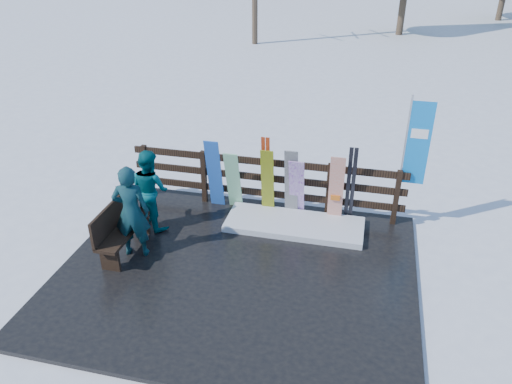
% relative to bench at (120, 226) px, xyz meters
% --- Properties ---
extents(ground, '(700.00, 700.00, 0.00)m').
position_rel_bench_xyz_m(ground, '(2.17, -0.13, -0.60)').
color(ground, white).
rests_on(ground, ground).
extents(deck, '(6.00, 5.00, 0.08)m').
position_rel_bench_xyz_m(deck, '(2.17, -0.13, -0.56)').
color(deck, black).
rests_on(deck, ground).
extents(fence, '(5.60, 0.10, 1.15)m').
position_rel_bench_xyz_m(fence, '(2.17, 2.07, 0.14)').
color(fence, black).
rests_on(fence, deck).
extents(snow_patch, '(2.66, 1.00, 0.12)m').
position_rel_bench_xyz_m(snow_patch, '(2.90, 1.47, -0.46)').
color(snow_patch, white).
rests_on(snow_patch, deck).
extents(bench, '(0.41, 1.50, 0.97)m').
position_rel_bench_xyz_m(bench, '(0.00, 0.00, 0.00)').
color(bench, black).
rests_on(bench, deck).
extents(snowboard_0, '(0.30, 0.34, 1.55)m').
position_rel_bench_xyz_m(snowboard_0, '(1.18, 1.85, 0.26)').
color(snowboard_0, blue).
rests_on(snowboard_0, deck).
extents(snowboard_1, '(0.29, 0.40, 1.34)m').
position_rel_bench_xyz_m(snowboard_1, '(1.57, 1.85, 0.16)').
color(snowboard_1, white).
rests_on(snowboard_1, deck).
extents(snowboard_2, '(0.25, 0.26, 1.45)m').
position_rel_bench_xyz_m(snowboard_2, '(2.27, 1.85, 0.21)').
color(snowboard_2, '#DEED16').
rests_on(snowboard_2, deck).
extents(snowboard_3, '(0.30, 0.40, 1.32)m').
position_rel_bench_xyz_m(snowboard_3, '(2.86, 1.85, 0.14)').
color(snowboard_3, white).
rests_on(snowboard_3, deck).
extents(snowboard_4, '(0.26, 0.31, 1.50)m').
position_rel_bench_xyz_m(snowboard_4, '(2.75, 1.85, 0.23)').
color(snowboard_4, black).
rests_on(snowboard_4, deck).
extents(snowboard_5, '(0.28, 0.19, 1.44)m').
position_rel_bench_xyz_m(snowboard_5, '(3.62, 1.85, 0.20)').
color(snowboard_5, silver).
rests_on(snowboard_5, deck).
extents(ski_pair_a, '(0.16, 0.21, 1.68)m').
position_rel_bench_xyz_m(ski_pair_a, '(2.22, 1.92, 0.33)').
color(ski_pair_a, '#AF3515').
rests_on(ski_pair_a, deck).
extents(ski_pair_b, '(0.17, 0.25, 1.65)m').
position_rel_bench_xyz_m(ski_pair_b, '(3.89, 1.92, 0.31)').
color(ski_pair_b, black).
rests_on(ski_pair_b, deck).
extents(rental_flag, '(0.45, 0.04, 2.60)m').
position_rel_bench_xyz_m(rental_flag, '(4.95, 2.12, 1.09)').
color(rental_flag, silver).
rests_on(rental_flag, deck).
extents(person_front, '(0.70, 0.53, 1.72)m').
position_rel_bench_xyz_m(person_front, '(0.28, -0.04, 0.35)').
color(person_front, '#114A40').
rests_on(person_front, deck).
extents(person_back, '(0.96, 0.89, 1.59)m').
position_rel_bench_xyz_m(person_back, '(0.19, 0.91, 0.28)').
color(person_back, '#075B63').
rests_on(person_back, deck).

